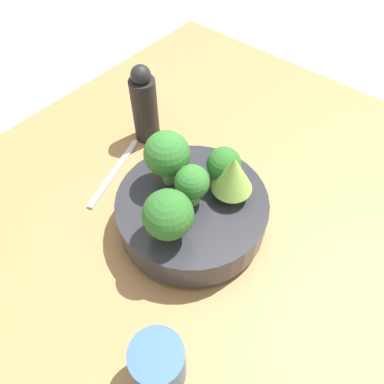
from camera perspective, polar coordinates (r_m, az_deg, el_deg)
ground_plane at (r=0.68m, az=-2.24°, el=-7.02°), size 6.00×6.00×0.00m
table at (r=0.66m, az=-2.29°, el=-6.08°), size 1.11×0.86×0.04m
bowl at (r=0.61m, az=0.00°, el=-2.94°), size 0.24×0.24×0.07m
broccoli_floret_left at (r=0.58m, az=4.87°, el=4.07°), size 0.05×0.05×0.07m
broccoli_floret_right at (r=0.51m, az=-3.68°, el=-3.51°), size 0.07×0.07×0.09m
broccoli_floret_front at (r=0.56m, az=-3.85°, el=5.71°), size 0.07×0.07×0.10m
broccoli_floret_center at (r=0.55m, az=-0.00°, el=1.32°), size 0.05×0.05×0.07m
romanesco_piece_far at (r=0.55m, az=6.28°, el=2.67°), size 0.06×0.06×0.08m
cup at (r=0.51m, az=-5.15°, el=-24.64°), size 0.07×0.07×0.09m
pepper_mill at (r=0.74m, az=-7.25°, el=12.90°), size 0.05×0.05×0.16m
fork at (r=0.72m, az=-11.72°, el=3.01°), size 0.17×0.07×0.01m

